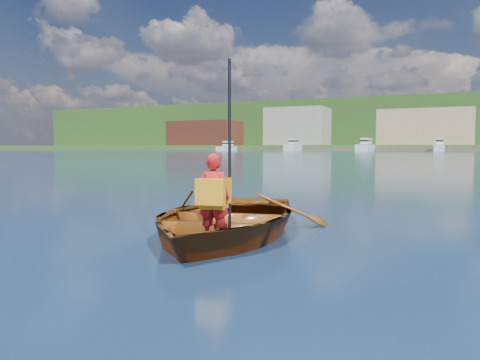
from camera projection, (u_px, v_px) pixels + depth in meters
The scene contains 8 objects.
ground at pixel (213, 224), 7.32m from camera, with size 600.00×600.00×0.00m.
rowboat at pixel (224, 219), 6.36m from camera, with size 3.20×4.08×0.77m.
child_paddler at pixel (214, 196), 5.43m from camera, with size 0.41×0.39×2.13m.
shoreline at pixel (444, 128), 221.72m from camera, with size 400.00×140.00×22.00m.
dock at pixel (452, 150), 140.35m from camera, with size 159.89×15.15×0.80m.
waterfront_buildings at pixel (416, 128), 159.97m from camera, with size 202.00×16.00×14.00m.
marina_yachts at pixel (448, 147), 136.51m from camera, with size 143.27×13.89×4.36m.
hillside_trees at pixel (424, 114), 220.04m from camera, with size 301.09×77.41×25.59m.
Camera 1 is at (3.38, -6.44, 1.21)m, focal length 35.00 mm.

